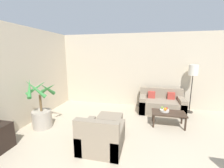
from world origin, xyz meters
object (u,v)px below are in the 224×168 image
orange_fruit (165,109)px  ottoman (110,123)px  sofa_loveseat (161,104)px  floor_lamp (193,73)px  fruit_bowl (164,110)px  apple_green (162,108)px  coffee_table (168,114)px  apple_red (166,109)px  armchair (101,137)px  potted_palm (42,113)px

orange_fruit → ottoman: orange_fruit is taller
sofa_loveseat → floor_lamp: bearing=12.1°
sofa_loveseat → ottoman: 2.12m
sofa_loveseat → fruit_bowl: bearing=-90.2°
floor_lamp → apple_green: size_ratio=24.01×
floor_lamp → sofa_loveseat: bearing=-167.9°
floor_lamp → fruit_bowl: size_ratio=6.34×
apple_green → ottoman: size_ratio=0.11×
coffee_table → apple_green: 0.25m
floor_lamp → apple_green: (-1.01, -1.06, -0.89)m
fruit_bowl → orange_fruit: 0.10m
apple_red → ottoman: apple_red is taller
armchair → ottoman: (-0.02, 0.82, -0.06)m
fruit_bowl → orange_fruit: orange_fruit is taller
floor_lamp → fruit_bowl: bearing=-130.3°
sofa_loveseat → apple_green: size_ratio=21.45×
coffee_table → orange_fruit: 0.18m
sofa_loveseat → coffee_table: bearing=-84.0°
coffee_table → apple_red: bearing=134.6°
orange_fruit → armchair: 1.99m
fruit_bowl → armchair: 2.03m
sofa_loveseat → apple_green: 0.88m
fruit_bowl → apple_green: size_ratio=3.79×
potted_palm → orange_fruit: (3.24, 0.84, 0.07)m
fruit_bowl → armchair: size_ratio=0.29×
orange_fruit → armchair: (-1.41, -1.39, -0.22)m
sofa_loveseat → armchair: size_ratio=1.67×
apple_green → orange_fruit: (0.07, -0.14, 0.01)m
floor_lamp → orange_fruit: bearing=-128.2°
potted_palm → armchair: 1.92m
apple_red → ottoman: bearing=-156.6°
coffee_table → ottoman: (-1.53, -0.58, -0.13)m
coffee_table → apple_green: bearing=143.6°
apple_red → apple_green: apple_red is taller
potted_palm → fruit_bowl: 3.36m
potted_palm → ottoman: potted_palm is taller
sofa_loveseat → apple_green: (-0.06, -0.86, 0.19)m
apple_green → ottoman: 1.56m
potted_palm → orange_fruit: 3.35m
apple_green → armchair: (-1.35, -1.53, -0.21)m
floor_lamp → apple_green: floor_lamp is taller
fruit_bowl → ottoman: fruit_bowl is taller
coffee_table → apple_red: (-0.06, 0.06, 0.14)m
floor_lamp → ottoman: 3.18m
sofa_loveseat → armchair: (-1.41, -2.38, -0.02)m
sofa_loveseat → fruit_bowl: size_ratio=5.67×
armchair → orange_fruit: bearing=44.5°
ottoman → apple_green: bearing=27.2°
fruit_bowl → apple_green: 0.10m
fruit_bowl → apple_red: size_ratio=3.63×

